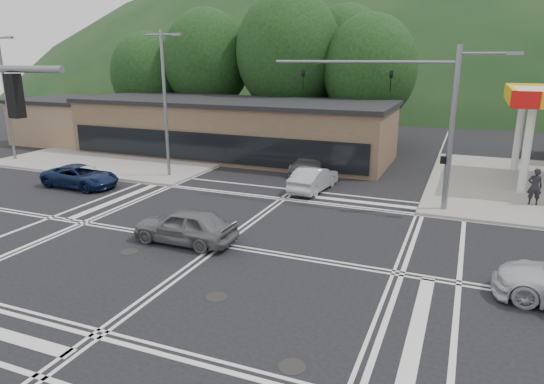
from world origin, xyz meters
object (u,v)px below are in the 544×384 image
at_px(car_blue_west, 80,176).
at_px(car_queue_b, 343,155).
at_px(car_northbound, 312,161).
at_px(car_grey_center, 185,226).
at_px(car_queue_a, 314,179).
at_px(pedestrian, 535,186).

relative_size(car_blue_west, car_queue_b, 0.98).
bearing_deg(car_northbound, car_grey_center, -97.14).
xyz_separation_m(car_queue_a, car_queue_b, (-0.00, 6.91, 0.11)).
distance_m(car_blue_west, car_grey_center, 11.77).
relative_size(car_queue_a, pedestrian, 2.23).
bearing_deg(car_grey_center, car_northbound, 176.63).
bearing_deg(car_queue_b, car_grey_center, 89.21).
bearing_deg(car_queue_a, car_grey_center, 81.33).
distance_m(car_blue_west, car_queue_a, 13.71).
height_order(car_grey_center, car_northbound, car_grey_center).
bearing_deg(pedestrian, car_blue_west, 9.03).
bearing_deg(car_grey_center, car_queue_b, 172.13).
height_order(car_grey_center, car_queue_b, car_queue_b).
height_order(car_queue_b, car_northbound, car_queue_b).
relative_size(car_blue_west, car_northbound, 0.92).
height_order(car_queue_a, car_queue_b, car_queue_b).
xyz_separation_m(car_northbound, pedestrian, (12.86, -3.13, 0.36)).
relative_size(car_grey_center, car_queue_b, 0.92).
relative_size(car_queue_b, pedestrian, 2.50).
bearing_deg(pedestrian, car_grey_center, 34.34).
bearing_deg(car_northbound, car_queue_a, -74.12).
height_order(car_queue_a, pedestrian, pedestrian).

